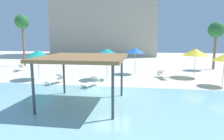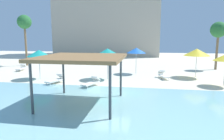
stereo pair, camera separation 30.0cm
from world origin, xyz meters
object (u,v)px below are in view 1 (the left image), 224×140
beach_umbrella_blue_1 (135,50)px  beach_umbrella_teal_3 (38,53)px  lounge_chair_1 (92,82)px  beach_umbrella_teal_0 (107,52)px  lounge_chair_6 (56,80)px  lounge_chair_0 (162,75)px  beach_umbrella_yellow_5 (196,52)px  shade_pavilion (83,59)px  palm_tree_1 (216,31)px  palm_tree_0 (22,23)px  lounge_chair_4 (20,68)px

beach_umbrella_blue_1 → beach_umbrella_teal_3: 9.88m
beach_umbrella_teal_3 → lounge_chair_1: size_ratio=1.39×
beach_umbrella_blue_1 → beach_umbrella_teal_0: bearing=-126.3°
lounge_chair_1 → lounge_chair_6: bearing=-78.8°
beach_umbrella_blue_1 → lounge_chair_0: (2.75, -2.11, -2.20)m
beach_umbrella_teal_0 → lounge_chair_6: 5.24m
beach_umbrella_blue_1 → beach_umbrella_yellow_5: beach_umbrella_yellow_5 is taller
lounge_chair_0 → lounge_chair_6: (-9.27, -3.75, 0.00)m
shade_pavilion → palm_tree_1: palm_tree_1 is taller
shade_pavilion → palm_tree_0: 20.03m
lounge_chair_1 → lounge_chair_6: same height
lounge_chair_4 → palm_tree_0: (-1.88, 4.14, 5.50)m
beach_umbrella_teal_3 → beach_umbrella_teal_0: bearing=8.6°
beach_umbrella_teal_0 → lounge_chair_0: 5.84m
beach_umbrella_blue_1 → palm_tree_0: palm_tree_0 is taller
beach_umbrella_yellow_5 → lounge_chair_4: size_ratio=1.43×
beach_umbrella_teal_0 → lounge_chair_6: size_ratio=1.46×
beach_umbrella_teal_0 → palm_tree_1: 14.61m
beach_umbrella_yellow_5 → lounge_chair_1: 10.81m
beach_umbrella_teal_0 → lounge_chair_1: size_ratio=1.46×
shade_pavilion → lounge_chair_0: bearing=58.9°
beach_umbrella_teal_0 → beach_umbrella_blue_1: (2.49, 3.39, -0.05)m
lounge_chair_4 → palm_tree_0: 7.13m
shade_pavilion → palm_tree_0: size_ratio=0.68×
beach_umbrella_blue_1 → lounge_chair_4: bearing=-179.7°
beach_umbrella_teal_3 → lounge_chair_1: 6.39m
lounge_chair_1 → palm_tree_1: 17.42m
shade_pavilion → beach_umbrella_blue_1: (2.55, 10.88, -0.17)m
shade_pavilion → beach_umbrella_teal_3: bearing=134.1°
lounge_chair_1 → beach_umbrella_yellow_5: bearing=141.0°
beach_umbrella_teal_3 → lounge_chair_4: beach_umbrella_teal_3 is taller
beach_umbrella_yellow_5 → lounge_chair_6: size_ratio=1.43×
palm_tree_1 → beach_umbrella_teal_0: bearing=-146.3°
beach_umbrella_teal_3 → beach_umbrella_yellow_5: (14.80, 3.28, 0.04)m
shade_pavilion → beach_umbrella_teal_0: (0.06, 7.49, -0.12)m
lounge_chair_0 → lounge_chair_4: 16.52m
lounge_chair_4 → lounge_chair_6: same height
lounge_chair_6 → palm_tree_0: bearing=-118.1°
lounge_chair_0 → lounge_chair_6: 10.00m
lounge_chair_0 → lounge_chair_4: bearing=-111.6°
beach_umbrella_teal_3 → shade_pavilion: bearing=-45.9°
beach_umbrella_teal_0 → lounge_chair_4: (-11.15, 3.31, -2.25)m
beach_umbrella_teal_3 → lounge_chair_0: (11.62, 2.24, -2.12)m
beach_umbrella_teal_3 → beach_umbrella_yellow_5: 15.16m
lounge_chair_0 → lounge_chair_6: size_ratio=1.00×
palm_tree_0 → shade_pavilion: bearing=-49.0°
palm_tree_0 → lounge_chair_0: bearing=-18.7°
beach_umbrella_teal_3 → beach_umbrella_yellow_5: size_ratio=0.97×
beach_umbrella_teal_0 → lounge_chair_6: (-4.04, -2.47, -2.25)m
beach_umbrella_teal_3 → beach_umbrella_blue_1: bearing=26.1°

